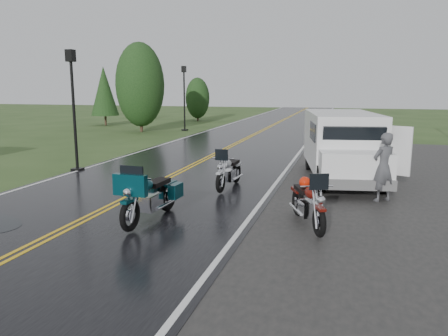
% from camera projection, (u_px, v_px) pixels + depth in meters
% --- Properties ---
extents(ground, '(120.00, 120.00, 0.00)m').
position_uv_depth(ground, '(95.00, 216.00, 10.93)').
color(ground, '#2D471E').
rests_on(ground, ground).
extents(road, '(8.00, 100.00, 0.04)m').
position_uv_depth(road, '(213.00, 156.00, 20.38)').
color(road, black).
rests_on(road, ground).
extents(motorcycle_red, '(1.59, 2.38, 1.32)m').
position_uv_depth(motorcycle_red, '(320.00, 209.00, 9.09)').
color(motorcycle_red, '#500E09').
rests_on(motorcycle_red, ground).
extents(motorcycle_teal, '(1.06, 2.51, 1.45)m').
position_uv_depth(motorcycle_teal, '(129.00, 202.00, 9.42)').
color(motorcycle_teal, '#042E35').
rests_on(motorcycle_teal, ground).
extents(motorcycle_silver, '(0.91, 2.22, 1.29)m').
position_uv_depth(motorcycle_silver, '(220.00, 174.00, 12.91)').
color(motorcycle_silver, '#AFB1B7').
rests_on(motorcycle_silver, ground).
extents(van_white, '(3.25, 6.31, 2.36)m').
position_uv_depth(van_white, '(322.00, 154.00, 13.10)').
color(van_white, silver).
rests_on(van_white, ground).
extents(person_at_van, '(0.84, 0.79, 1.92)m').
position_uv_depth(person_at_van, '(383.00, 168.00, 12.07)').
color(person_at_van, '#434447').
rests_on(person_at_van, ground).
extents(lamp_post_near_left, '(0.39, 0.39, 4.58)m').
position_uv_depth(lamp_post_near_left, '(74.00, 111.00, 16.33)').
color(lamp_post_near_left, black).
rests_on(lamp_post_near_left, ground).
extents(lamp_post_far_left, '(0.40, 0.40, 4.72)m').
position_uv_depth(lamp_post_far_left, '(184.00, 98.00, 31.75)').
color(lamp_post_far_left, black).
rests_on(lamp_post_far_left, ground).
extents(tree_left_mid, '(3.44, 3.44, 5.37)m').
position_uv_depth(tree_left_mid, '(140.00, 94.00, 30.97)').
color(tree_left_mid, '#1E3D19').
rests_on(tree_left_mid, ground).
extents(tree_left_far, '(2.25, 2.25, 3.46)m').
position_uv_depth(tree_left_far, '(198.00, 103.00, 41.15)').
color(tree_left_far, '#1E3D19').
rests_on(tree_left_far, ground).
extents(pine_left_far, '(2.28, 2.28, 4.75)m').
position_uv_depth(pine_left_far, '(104.00, 97.00, 36.32)').
color(pine_left_far, '#1E3D19').
rests_on(pine_left_far, ground).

